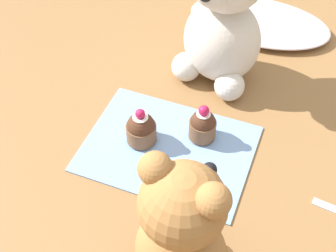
% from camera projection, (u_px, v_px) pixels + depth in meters
% --- Properties ---
extents(ground_plane, '(4.00, 4.00, 0.00)m').
position_uv_depth(ground_plane, '(168.00, 149.00, 0.76)').
color(ground_plane, olive).
extents(knitted_placemat, '(0.27, 0.20, 0.01)m').
position_uv_depth(knitted_placemat, '(168.00, 148.00, 0.76)').
color(knitted_placemat, '#7A9ED1').
rests_on(knitted_placemat, ground_plane).
extents(tulle_cloth, '(0.29, 0.17, 0.03)m').
position_uv_depth(tulle_cloth, '(259.00, 21.00, 0.97)').
color(tulle_cloth, silver).
rests_on(tulle_cloth, ground_plane).
extents(teddy_bear_cream, '(0.16, 0.15, 0.28)m').
position_uv_depth(teddy_bear_cream, '(223.00, 16.00, 0.78)').
color(teddy_bear_cream, silver).
rests_on(teddy_bear_cream, ground_plane).
extents(teddy_bear_tan, '(0.14, 0.13, 0.23)m').
position_uv_depth(teddy_bear_tan, '(183.00, 234.00, 0.54)').
color(teddy_bear_tan, '#A3703D').
rests_on(teddy_bear_tan, ground_plane).
extents(cupcake_near_cream_bear, '(0.04, 0.04, 0.07)m').
position_uv_depth(cupcake_near_cream_bear, '(203.00, 125.00, 0.75)').
color(cupcake_near_cream_bear, brown).
rests_on(cupcake_near_cream_bear, knitted_placemat).
extents(cupcake_near_tan_bear, '(0.05, 0.05, 0.07)m').
position_uv_depth(cupcake_near_tan_bear, '(140.00, 131.00, 0.74)').
color(cupcake_near_tan_bear, brown).
rests_on(cupcake_near_tan_bear, knitted_placemat).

